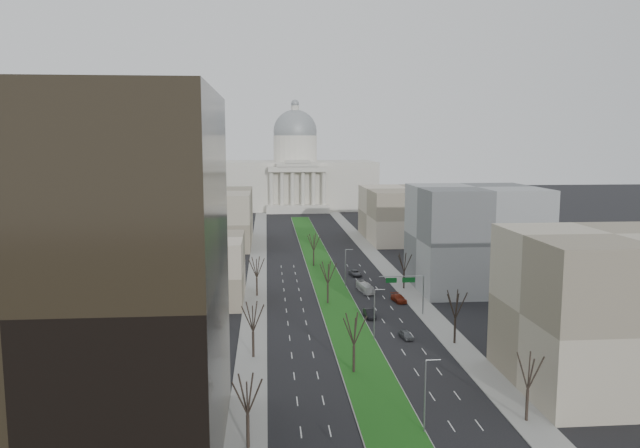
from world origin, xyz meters
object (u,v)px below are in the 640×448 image
car_grey_near (406,335)px  car_red (399,298)px  car_black (369,313)px  car_grey_far (355,273)px  box_van (365,287)px

car_grey_near → car_red: bearing=73.4°
car_black → car_grey_far: bearing=83.6°
car_grey_near → box_van: box_van is taller
car_grey_far → box_van: (-0.29, -17.52, 0.38)m
car_black → box_van: (2.33, 20.58, 0.27)m
car_red → car_grey_far: bearing=92.4°
car_black → car_red: 14.14m
car_black → car_red: car_black is taller
car_black → car_grey_far: size_ratio=0.96×
car_grey_far → car_red: bearing=-87.0°
car_grey_near → car_grey_far: bearing=84.5°
car_grey_near → car_black: size_ratio=0.80×
car_grey_near → car_grey_far: 51.61m
car_red → car_grey_far: (-5.68, 26.66, -0.05)m
car_red → box_van: box_van is taller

